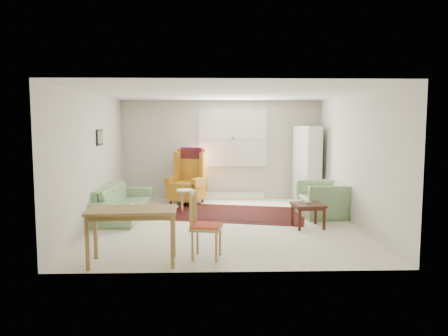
{
  "coord_description": "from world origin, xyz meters",
  "views": [
    {
      "loc": [
        -0.26,
        -8.29,
        1.95
      ],
      "look_at": [
        0.0,
        0.3,
        1.05
      ],
      "focal_mm": 35.0,
      "sensor_mm": 36.0,
      "label": 1
    }
  ],
  "objects_px": {
    "cabinet": "(307,164)",
    "desk_chair": "(206,225)",
    "wingback_chair": "(187,176)",
    "stool": "(185,200)",
    "desk": "(133,236)",
    "armchair": "(324,196)",
    "coffee_table": "(308,215)",
    "sofa": "(122,195)"
  },
  "relations": [
    {
      "from": "stool",
      "to": "coffee_table",
      "type": "bearing_deg",
      "value": -33.24
    },
    {
      "from": "wingback_chair",
      "to": "desk",
      "type": "height_order",
      "value": "wingback_chair"
    },
    {
      "from": "wingback_chair",
      "to": "cabinet",
      "type": "distance_m",
      "value": 2.96
    },
    {
      "from": "desk",
      "to": "coffee_table",
      "type": "bearing_deg",
      "value": 34.62
    },
    {
      "from": "sofa",
      "to": "armchair",
      "type": "distance_m",
      "value": 4.2
    },
    {
      "from": "coffee_table",
      "to": "stool",
      "type": "xyz_separation_m",
      "value": [
        -2.38,
        1.56,
        0.02
      ]
    },
    {
      "from": "desk",
      "to": "desk_chair",
      "type": "bearing_deg",
      "value": 10.9
    },
    {
      "from": "cabinet",
      "to": "armchair",
      "type": "bearing_deg",
      "value": -108.32
    },
    {
      "from": "sofa",
      "to": "cabinet",
      "type": "distance_m",
      "value": 4.51
    },
    {
      "from": "coffee_table",
      "to": "desk_chair",
      "type": "xyz_separation_m",
      "value": [
        -1.87,
        -1.8,
        0.26
      ]
    },
    {
      "from": "cabinet",
      "to": "desk",
      "type": "relative_size",
      "value": 1.53
    },
    {
      "from": "cabinet",
      "to": "desk_chair",
      "type": "bearing_deg",
      "value": -137.2
    },
    {
      "from": "armchair",
      "to": "desk_chair",
      "type": "distance_m",
      "value": 3.68
    },
    {
      "from": "sofa",
      "to": "coffee_table",
      "type": "distance_m",
      "value": 3.8
    },
    {
      "from": "cabinet",
      "to": "desk_chair",
      "type": "height_order",
      "value": "cabinet"
    },
    {
      "from": "wingback_chair",
      "to": "desk_chair",
      "type": "height_order",
      "value": "wingback_chair"
    },
    {
      "from": "wingback_chair",
      "to": "coffee_table",
      "type": "relative_size",
      "value": 2.44
    },
    {
      "from": "sofa",
      "to": "wingback_chair",
      "type": "relative_size",
      "value": 1.69
    },
    {
      "from": "wingback_chair",
      "to": "desk_chair",
      "type": "bearing_deg",
      "value": -61.11
    },
    {
      "from": "armchair",
      "to": "cabinet",
      "type": "bearing_deg",
      "value": 175.75
    },
    {
      "from": "sofa",
      "to": "desk_chair",
      "type": "height_order",
      "value": "desk_chair"
    },
    {
      "from": "stool",
      "to": "desk_chair",
      "type": "bearing_deg",
      "value": -81.42
    },
    {
      "from": "armchair",
      "to": "wingback_chair",
      "type": "relative_size",
      "value": 0.81
    },
    {
      "from": "sofa",
      "to": "desk",
      "type": "bearing_deg",
      "value": -163.67
    },
    {
      "from": "coffee_table",
      "to": "desk_chair",
      "type": "relative_size",
      "value": 0.57
    },
    {
      "from": "armchair",
      "to": "desk",
      "type": "bearing_deg",
      "value": -53.62
    },
    {
      "from": "desk",
      "to": "desk_chair",
      "type": "distance_m",
      "value": 1.04
    },
    {
      "from": "stool",
      "to": "sofa",
      "type": "bearing_deg",
      "value": -157.82
    },
    {
      "from": "sofa",
      "to": "wingback_chair",
      "type": "bearing_deg",
      "value": -39.19
    },
    {
      "from": "stool",
      "to": "desk",
      "type": "distance_m",
      "value": 3.59
    },
    {
      "from": "desk",
      "to": "desk_chair",
      "type": "xyz_separation_m",
      "value": [
        1.02,
        0.2,
        0.1
      ]
    },
    {
      "from": "cabinet",
      "to": "sofa",
      "type": "bearing_deg",
      "value": -177.93
    },
    {
      "from": "armchair",
      "to": "coffee_table",
      "type": "distance_m",
      "value": 1.13
    },
    {
      "from": "cabinet",
      "to": "coffee_table",
      "type": "bearing_deg",
      "value": -120.41
    },
    {
      "from": "wingback_chair",
      "to": "cabinet",
      "type": "relative_size",
      "value": 0.73
    },
    {
      "from": "cabinet",
      "to": "wingback_chair",
      "type": "bearing_deg",
      "value": 164.5
    },
    {
      "from": "cabinet",
      "to": "desk_chair",
      "type": "relative_size",
      "value": 1.93
    },
    {
      "from": "wingback_chair",
      "to": "stool",
      "type": "height_order",
      "value": "wingback_chair"
    },
    {
      "from": "stool",
      "to": "desk_chair",
      "type": "height_order",
      "value": "desk_chair"
    },
    {
      "from": "coffee_table",
      "to": "stool",
      "type": "bearing_deg",
      "value": 146.76
    },
    {
      "from": "armchair",
      "to": "wingback_chair",
      "type": "height_order",
      "value": "wingback_chair"
    },
    {
      "from": "sofa",
      "to": "desk",
      "type": "distance_m",
      "value": 3.13
    }
  ]
}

